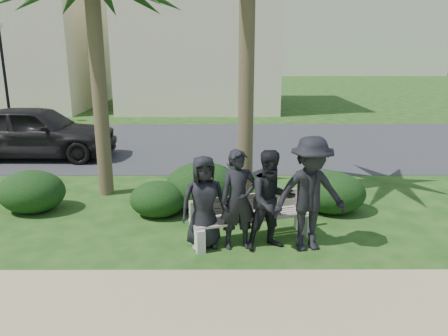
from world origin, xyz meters
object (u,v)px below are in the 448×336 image
at_px(park_bench, 253,221).
at_px(man_c, 271,200).
at_px(man_b, 238,200).
at_px(man_d, 310,194).
at_px(car_a, 36,132).
at_px(man_a, 204,202).
at_px(street_lamp, 2,54).

distance_m(park_bench, man_c, 0.66).
distance_m(man_b, man_d, 1.15).
height_order(man_c, man_d, man_d).
bearing_deg(park_bench, man_c, -71.88).
bearing_deg(car_a, man_a, -138.65).
bearing_deg(street_lamp, car_a, -58.73).
distance_m(man_a, man_c, 1.09).
bearing_deg(man_d, car_a, 126.59).
relative_size(street_lamp, man_d, 2.28).
relative_size(street_lamp, man_a, 2.78).
xyz_separation_m(man_b, man_c, (0.53, -0.04, 0.00)).
bearing_deg(man_d, man_b, 165.16).
distance_m(park_bench, man_d, 1.13).
bearing_deg(street_lamp, man_b, -52.17).
bearing_deg(car_a, park_bench, -133.18).
bearing_deg(man_a, street_lamp, 111.92).
relative_size(street_lamp, car_a, 0.92).
xyz_separation_m(park_bench, man_c, (0.26, -0.35, 0.49)).
xyz_separation_m(street_lamp, man_a, (8.92, -12.17, -2.17)).
xyz_separation_m(man_c, car_a, (-6.33, 6.20, -0.04)).
bearing_deg(man_b, car_a, 122.09).
xyz_separation_m(man_a, man_d, (1.70, -0.11, 0.17)).
xyz_separation_m(man_c, man_d, (0.61, -0.03, 0.11)).
xyz_separation_m(street_lamp, man_d, (10.62, -12.27, -2.00)).
xyz_separation_m(park_bench, car_a, (-6.07, 5.85, 0.46)).
height_order(street_lamp, man_b, street_lamp).
height_order(street_lamp, car_a, street_lamp).
xyz_separation_m(park_bench, man_b, (-0.26, -0.31, 0.49)).
relative_size(man_a, man_c, 0.93).
bearing_deg(car_a, man_d, -131.11).
xyz_separation_m(street_lamp, car_a, (3.67, -6.05, -2.15)).
height_order(man_b, man_d, man_d).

